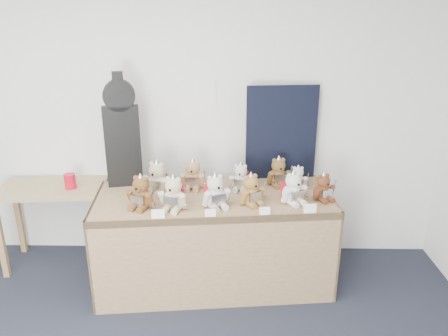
{
  "coord_description": "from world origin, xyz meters",
  "views": [
    {
      "loc": [
        1.05,
        -1.43,
        2.28
      ],
      "look_at": [
        0.99,
        1.83,
        1.11
      ],
      "focal_mm": 35.0,
      "sensor_mm": 36.0,
      "label": 1
    }
  ],
  "objects_px": {
    "guitar_case": "(122,132)",
    "red_cup": "(70,181)",
    "teddy_back_centre_left": "(193,176)",
    "teddy_back_centre_right": "(240,178)",
    "teddy_back_end": "(298,178)",
    "display_table": "(214,219)",
    "teddy_front_far_left": "(141,193)",
    "teddy_front_end": "(323,188)",
    "side_table": "(53,199)",
    "teddy_front_left": "(174,195)",
    "teddy_front_far_right": "(293,189)",
    "teddy_front_right": "(251,191)",
    "teddy_front_centre": "(215,192)",
    "teddy_back_right": "(278,173)",
    "teddy_back_left": "(157,179)"
  },
  "relations": [
    {
      "from": "teddy_front_left",
      "to": "teddy_front_far_right",
      "type": "height_order",
      "value": "teddy_front_left"
    },
    {
      "from": "display_table",
      "to": "teddy_front_right",
      "type": "xyz_separation_m",
      "value": [
        0.3,
        -0.07,
        0.29
      ]
    },
    {
      "from": "teddy_front_right",
      "to": "teddy_back_centre_right",
      "type": "bearing_deg",
      "value": 71.57
    },
    {
      "from": "guitar_case",
      "to": "red_cup",
      "type": "relative_size",
      "value": 7.43
    },
    {
      "from": "teddy_back_left",
      "to": "teddy_front_centre",
      "type": "bearing_deg",
      "value": -8.44
    },
    {
      "from": "side_table",
      "to": "teddy_front_left",
      "type": "height_order",
      "value": "teddy_front_left"
    },
    {
      "from": "red_cup",
      "to": "teddy_front_right",
      "type": "height_order",
      "value": "teddy_front_right"
    },
    {
      "from": "teddy_back_centre_left",
      "to": "teddy_back_end",
      "type": "xyz_separation_m",
      "value": [
        0.91,
        0.02,
        -0.03
      ]
    },
    {
      "from": "teddy_front_far_left",
      "to": "teddy_back_left",
      "type": "xyz_separation_m",
      "value": [
        0.08,
        0.29,
        0.01
      ]
    },
    {
      "from": "teddy_front_end",
      "to": "guitar_case",
      "type": "bearing_deg",
      "value": 142.59
    },
    {
      "from": "side_table",
      "to": "teddy_back_centre_left",
      "type": "relative_size",
      "value": 3.39
    },
    {
      "from": "teddy_front_left",
      "to": "teddy_back_end",
      "type": "distance_m",
      "value": 1.12
    },
    {
      "from": "teddy_front_left",
      "to": "teddy_back_left",
      "type": "distance_m",
      "value": 0.36
    },
    {
      "from": "teddy_front_right",
      "to": "teddy_back_right",
      "type": "relative_size",
      "value": 0.98
    },
    {
      "from": "red_cup",
      "to": "teddy_back_right",
      "type": "relative_size",
      "value": 0.46
    },
    {
      "from": "teddy_front_right",
      "to": "teddy_back_end",
      "type": "height_order",
      "value": "teddy_front_right"
    },
    {
      "from": "display_table",
      "to": "teddy_back_right",
      "type": "relative_size",
      "value": 7.07
    },
    {
      "from": "teddy_back_centre_right",
      "to": "teddy_front_far_left",
      "type": "bearing_deg",
      "value": -145.83
    },
    {
      "from": "guitar_case",
      "to": "teddy_front_centre",
      "type": "relative_size",
      "value": 3.27
    },
    {
      "from": "teddy_front_centre",
      "to": "teddy_front_far_left",
      "type": "bearing_deg",
      "value": 158.35
    },
    {
      "from": "teddy_back_centre_left",
      "to": "red_cup",
      "type": "bearing_deg",
      "value": -179.14
    },
    {
      "from": "teddy_back_centre_left",
      "to": "teddy_back_centre_right",
      "type": "bearing_deg",
      "value": 1.34
    },
    {
      "from": "guitar_case",
      "to": "red_cup",
      "type": "distance_m",
      "value": 0.68
    },
    {
      "from": "display_table",
      "to": "red_cup",
      "type": "bearing_deg",
      "value": 160.34
    },
    {
      "from": "teddy_front_far_right",
      "to": "teddy_back_right",
      "type": "xyz_separation_m",
      "value": [
        -0.08,
        0.37,
        -0.0
      ]
    },
    {
      "from": "teddy_back_end",
      "to": "teddy_front_centre",
      "type": "bearing_deg",
      "value": -151.96
    },
    {
      "from": "teddy_front_centre",
      "to": "teddy_front_right",
      "type": "xyz_separation_m",
      "value": [
        0.28,
        0.06,
        -0.01
      ]
    },
    {
      "from": "teddy_back_centre_left",
      "to": "teddy_back_centre_right",
      "type": "distance_m",
      "value": 0.41
    },
    {
      "from": "guitar_case",
      "to": "teddy_front_far_right",
      "type": "xyz_separation_m",
      "value": [
        1.43,
        -0.36,
        -0.37
      ]
    },
    {
      "from": "display_table",
      "to": "teddy_back_end",
      "type": "bearing_deg",
      "value": 14.49
    },
    {
      "from": "teddy_front_left",
      "to": "teddy_front_right",
      "type": "xyz_separation_m",
      "value": [
        0.61,
        0.11,
        -0.01
      ]
    },
    {
      "from": "teddy_front_right",
      "to": "teddy_back_end",
      "type": "relative_size",
      "value": 1.26
    },
    {
      "from": "teddy_front_far_left",
      "to": "teddy_front_centre",
      "type": "distance_m",
      "value": 0.58
    },
    {
      "from": "teddy_front_left",
      "to": "teddy_back_right",
      "type": "relative_size",
      "value": 1.06
    },
    {
      "from": "red_cup",
      "to": "teddy_back_left",
      "type": "relative_size",
      "value": 0.42
    },
    {
      "from": "teddy_back_right",
      "to": "teddy_front_end",
      "type": "bearing_deg",
      "value": -55.39
    },
    {
      "from": "teddy_front_far_right",
      "to": "teddy_back_centre_left",
      "type": "height_order",
      "value": "teddy_front_far_right"
    },
    {
      "from": "side_table",
      "to": "guitar_case",
      "type": "distance_m",
      "value": 0.96
    },
    {
      "from": "teddy_front_left",
      "to": "teddy_back_end",
      "type": "xyz_separation_m",
      "value": [
        1.02,
        0.45,
        -0.03
      ]
    },
    {
      "from": "red_cup",
      "to": "teddy_front_left",
      "type": "relative_size",
      "value": 0.44
    },
    {
      "from": "teddy_front_end",
      "to": "teddy_back_centre_right",
      "type": "xyz_separation_m",
      "value": [
        -0.67,
        0.21,
        0.0
      ]
    },
    {
      "from": "guitar_case",
      "to": "teddy_front_far_right",
      "type": "relative_size",
      "value": 3.36
    },
    {
      "from": "teddy_front_far_left",
      "to": "teddy_back_centre_left",
      "type": "xyz_separation_m",
      "value": [
        0.37,
        0.41,
        -0.0
      ]
    },
    {
      "from": "red_cup",
      "to": "teddy_front_right",
      "type": "xyz_separation_m",
      "value": [
        1.6,
        -0.4,
        0.09
      ]
    },
    {
      "from": "red_cup",
      "to": "teddy_front_far_right",
      "type": "xyz_separation_m",
      "value": [
        1.94,
        -0.37,
        0.09
      ]
    },
    {
      "from": "display_table",
      "to": "teddy_front_right",
      "type": "bearing_deg",
      "value": -19.87
    },
    {
      "from": "teddy_front_far_right",
      "to": "teddy_front_left",
      "type": "bearing_deg",
      "value": 159.38
    },
    {
      "from": "teddy_front_end",
      "to": "teddy_back_centre_left",
      "type": "relative_size",
      "value": 0.88
    },
    {
      "from": "teddy_front_end",
      "to": "teddy_back_centre_left",
      "type": "height_order",
      "value": "teddy_back_centre_left"
    },
    {
      "from": "teddy_front_far_left",
      "to": "teddy_front_end",
      "type": "bearing_deg",
      "value": 25.65
    }
  ]
}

